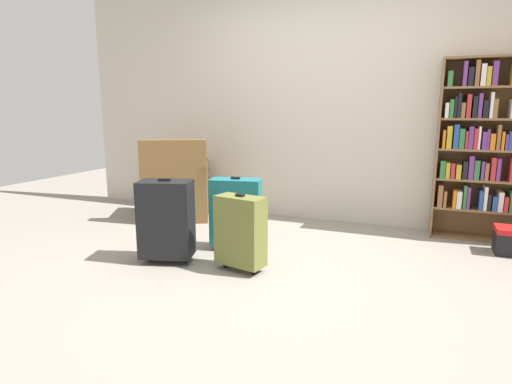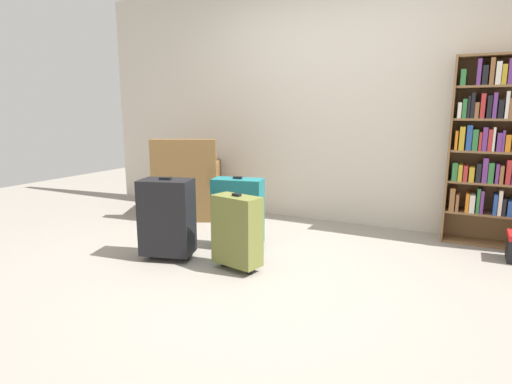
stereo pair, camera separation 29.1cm
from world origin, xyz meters
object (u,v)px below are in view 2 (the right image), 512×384
at_px(mug, 229,214).
at_px(suitcase_teal, 238,211).
at_px(suitcase_olive, 237,231).
at_px(armchair, 188,189).
at_px(suitcase_black, 167,217).

relative_size(mug, suitcase_teal, 0.19).
xyz_separation_m(suitcase_olive, suitcase_teal, (-0.24, 0.44, 0.02)).
height_order(armchair, suitcase_olive, armchair).
xyz_separation_m(armchair, mug, (0.48, 0.10, -0.27)).
relative_size(armchair, suitcase_olive, 1.58).
relative_size(suitcase_olive, suitcase_black, 0.88).
height_order(suitcase_teal, suitcase_black, suitcase_black).
relative_size(suitcase_teal, suitcase_black, 0.95).
bearing_deg(suitcase_black, armchair, 119.42).
bearing_deg(suitcase_teal, suitcase_olive, -61.45).
height_order(mug, suitcase_olive, suitcase_olive).
height_order(armchair, mug, armchair).
relative_size(mug, suitcase_olive, 0.20).
xyz_separation_m(mug, suitcase_olive, (0.85, -1.31, 0.26)).
bearing_deg(suitcase_olive, mug, 122.92).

